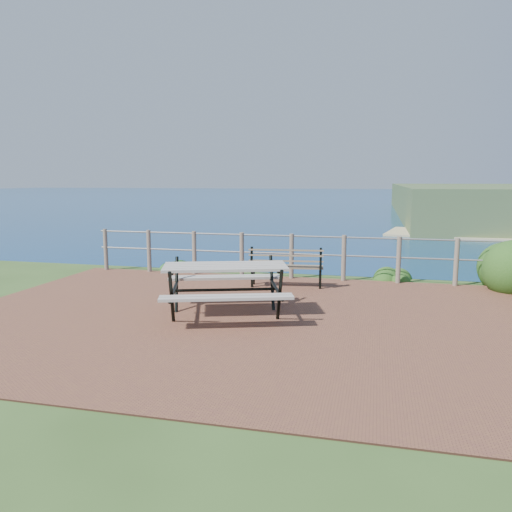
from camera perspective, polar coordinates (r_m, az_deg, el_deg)
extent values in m
cube|color=brown|center=(8.03, 0.03, -7.21)|extent=(10.00, 7.00, 0.12)
plane|color=navy|center=(207.53, 13.27, 7.87)|extent=(1200.00, 1200.00, 0.00)
cylinder|color=#6B5B4C|center=(12.72, -16.80, 0.74)|extent=(0.10, 0.10, 1.00)
cylinder|color=#6B5B4C|center=(12.18, -12.12, 0.57)|extent=(0.10, 0.10, 1.00)
cylinder|color=#6B5B4C|center=(11.73, -7.06, 0.40)|extent=(0.10, 0.10, 1.00)
cylinder|color=#6B5B4C|center=(11.38, -1.63, 0.20)|extent=(0.10, 0.10, 1.00)
cylinder|color=#6B5B4C|center=(11.14, 4.09, 0.00)|extent=(0.10, 0.10, 1.00)
cylinder|color=#6B5B4C|center=(11.01, 10.00, -0.22)|extent=(0.10, 0.10, 1.00)
cylinder|color=#6B5B4C|center=(11.00, 15.99, -0.43)|extent=(0.10, 0.10, 1.00)
cylinder|color=#6B5B4C|center=(11.11, 21.92, -0.64)|extent=(0.10, 0.10, 1.00)
cylinder|color=slate|center=(11.08, 4.11, 2.30)|extent=(9.40, 0.04, 0.04)
cylinder|color=slate|center=(11.13, 4.09, 0.25)|extent=(9.40, 0.04, 0.04)
cube|color=gray|center=(8.01, -3.55, -1.21)|extent=(2.12, 1.38, 0.04)
cube|color=gray|center=(8.07, -3.53, -3.49)|extent=(1.95, 0.89, 0.04)
cube|color=gray|center=(8.07, -3.53, -3.49)|extent=(1.95, 0.89, 0.04)
cylinder|color=black|center=(8.08, -3.52, -3.87)|extent=(1.62, 0.58, 0.05)
cube|color=brown|center=(10.27, 3.49, -1.23)|extent=(1.54, 0.56, 0.03)
cube|color=brown|center=(10.23, 3.51, 0.22)|extent=(1.50, 0.30, 0.34)
cube|color=black|center=(10.31, 3.48, -2.36)|extent=(0.05, 0.06, 0.41)
cube|color=black|center=(10.31, 3.48, -2.36)|extent=(0.05, 0.06, 0.41)
cube|color=black|center=(10.31, 3.48, -2.36)|extent=(0.05, 0.06, 0.41)
cube|color=black|center=(10.31, 3.48, -2.36)|extent=(0.05, 0.06, 0.41)
ellipsoid|color=#205722|center=(12.66, -9.39, -1.43)|extent=(0.68, 0.68, 0.39)
ellipsoid|color=#1F4816|center=(11.61, 15.39, -2.55)|extent=(0.74, 0.74, 0.47)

